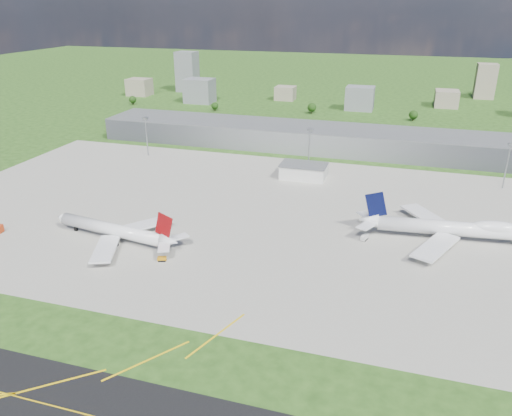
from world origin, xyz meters
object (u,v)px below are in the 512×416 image
(airliner_blue_quad, at_px, (454,228))
(van_white_near, at_px, (365,238))
(airliner_red_twin, at_px, (116,231))
(van_white_far, at_px, (421,222))
(tug_yellow, at_px, (162,259))

(airliner_blue_quad, height_order, van_white_near, airliner_blue_quad)
(airliner_red_twin, bearing_deg, van_white_far, -147.27)
(tug_yellow, bearing_deg, airliner_red_twin, 139.07)
(tug_yellow, xyz_separation_m, van_white_far, (99.82, 67.87, 0.21))
(airliner_blue_quad, relative_size, van_white_far, 17.66)
(van_white_near, bearing_deg, airliner_red_twin, 126.44)
(airliner_blue_quad, bearing_deg, van_white_near, -168.88)
(airliner_red_twin, bearing_deg, van_white_near, -154.23)
(airliner_blue_quad, bearing_deg, airliner_red_twin, -168.70)
(airliner_red_twin, xyz_separation_m, van_white_far, (126.97, 56.94, -3.65))
(airliner_red_twin, bearing_deg, tug_yellow, 166.66)
(tug_yellow, distance_m, van_white_near, 87.26)
(airliner_blue_quad, height_order, van_white_far, airliner_blue_quad)
(airliner_blue_quad, xyz_separation_m, van_white_near, (-36.69, -11.17, -4.49))
(airliner_blue_quad, bearing_deg, van_white_far, 127.12)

